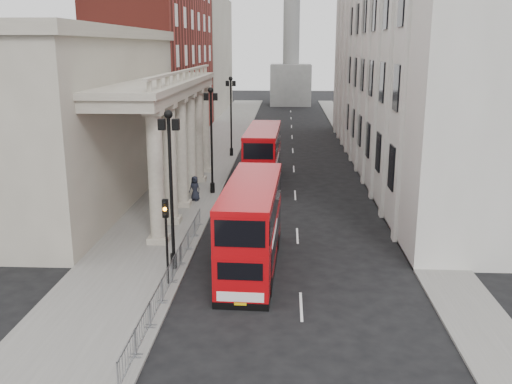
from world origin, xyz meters
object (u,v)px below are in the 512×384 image
lamp_post_south (171,180)px  pedestrian_a (172,204)px  lamp_post_north (231,111)px  pedestrian_c (195,188)px  bus_near (252,224)px  bus_far (263,154)px  pedestrian_b (156,192)px  monument_column (292,22)px  traffic_light (166,226)px  lamp_post_mid (211,133)px

lamp_post_south → pedestrian_a: bearing=101.5°
lamp_post_north → pedestrian_c: lamp_post_north is taller
lamp_post_south → lamp_post_north: size_ratio=1.00×
pedestrian_c → bus_near: bearing=-43.5°
bus_far → pedestrian_c: (-4.87, -6.76, -1.41)m
pedestrian_b → monument_column: bearing=-124.2°
bus_far → pedestrian_c: 8.45m
bus_near → bus_far: size_ratio=0.98×
bus_near → bus_far: bus_far is taller
traffic_light → bus_far: size_ratio=0.39×
pedestrian_b → pedestrian_a: bearing=93.6°
monument_column → pedestrian_a: bearing=-96.1°
traffic_light → pedestrian_c: traffic_light is taller
lamp_post_north → pedestrian_b: bearing=-100.8°
lamp_post_south → bus_near: bearing=10.4°
lamp_post_mid → monument_column: bearing=84.8°
lamp_post_mid → lamp_post_north: bearing=90.0°
lamp_post_south → pedestrian_b: size_ratio=4.47×
pedestrian_c → monument_column: bearing=109.0°
lamp_post_mid → traffic_light: (0.10, -18.02, -1.80)m
lamp_post_south → pedestrian_b: 13.50m
lamp_post_mid → lamp_post_south: bearing=-90.0°
lamp_post_mid → bus_near: 15.98m
bus_near → pedestrian_c: size_ratio=5.72×
pedestrian_b → pedestrian_c: 2.97m
monument_column → bus_far: monument_column is taller
pedestrian_a → pedestrian_c: size_ratio=1.02×
pedestrian_a → pedestrian_b: 3.74m
pedestrian_a → lamp_post_north: bearing=59.0°
lamp_post_mid → lamp_post_north: (0.00, 16.00, 0.00)m
lamp_post_north → bus_far: lamp_post_north is taller
lamp_post_north → pedestrian_c: bearing=-93.2°
lamp_post_mid → pedestrian_b: (-3.74, -3.62, -3.86)m
pedestrian_a → pedestrian_b: size_ratio=1.03×
pedestrian_a → pedestrian_c: bearing=52.9°
monument_column → pedestrian_a: (-8.47, -78.85, -14.91)m
bus_far → pedestrian_c: bus_far is taller
pedestrian_b → traffic_light: bearing=78.5°
pedestrian_a → pedestrian_b: bearing=93.7°
lamp_post_mid → pedestrian_c: lamp_post_mid is taller
monument_column → bus_near: 88.34m
lamp_post_south → pedestrian_b: bearing=106.8°
lamp_post_mid → traffic_light: lamp_post_mid is taller
monument_column → bus_far: (-2.75, -67.65, -13.51)m
pedestrian_b → pedestrian_c: bearing=177.4°
bus_near → pedestrian_c: 13.87m
bus_near → pedestrian_a: size_ratio=5.62×
lamp_post_mid → lamp_post_north: 16.00m
lamp_post_south → lamp_post_mid: size_ratio=1.00×
bus_near → pedestrian_b: 14.08m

